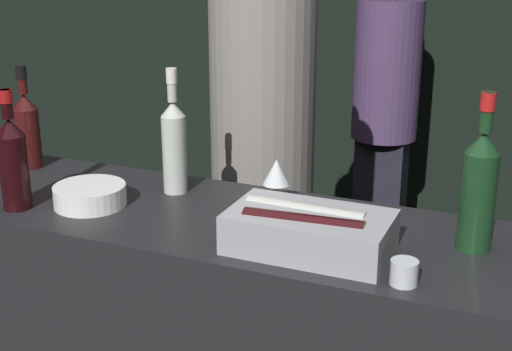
# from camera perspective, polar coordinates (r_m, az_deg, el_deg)

# --- Properties ---
(wall_back_chalkboard) EXTENTS (6.40, 0.06, 2.80)m
(wall_back_chalkboard) POSITION_cam_1_polar(r_m,az_deg,el_deg) (4.20, 13.98, 13.36)
(wall_back_chalkboard) COLOR black
(wall_back_chalkboard) RESTS_ON ground_plane
(ice_bin_with_bottles) EXTENTS (0.38, 0.22, 0.11)m
(ice_bin_with_bottles) POSITION_cam_1_polar(r_m,az_deg,el_deg) (1.70, 4.19, -4.33)
(ice_bin_with_bottles) COLOR #9EA0A5
(ice_bin_with_bottles) RESTS_ON bar_counter
(bowl_white) EXTENTS (0.20, 0.20, 0.06)m
(bowl_white) POSITION_cam_1_polar(r_m,az_deg,el_deg) (2.03, -13.15, -1.51)
(bowl_white) COLOR white
(bowl_white) RESTS_ON bar_counter
(wine_glass) EXTENTS (0.08, 0.08, 0.14)m
(wine_glass) POSITION_cam_1_polar(r_m,az_deg,el_deg) (1.94, 1.64, 0.16)
(wine_glass) COLOR silver
(wine_glass) RESTS_ON bar_counter
(candle_votive) EXTENTS (0.06, 0.06, 0.06)m
(candle_votive) POSITION_cam_1_polar(r_m,az_deg,el_deg) (1.58, 11.76, -7.59)
(candle_votive) COLOR silver
(candle_votive) RESTS_ON bar_counter
(red_wine_bottle_tall) EXTENTS (0.08, 0.08, 0.33)m
(red_wine_bottle_tall) POSITION_cam_1_polar(r_m,az_deg,el_deg) (2.03, -18.87, 1.20)
(red_wine_bottle_tall) COLOR black
(red_wine_bottle_tall) RESTS_ON bar_counter
(red_wine_bottle_burgundy) EXTENTS (0.08, 0.08, 0.38)m
(red_wine_bottle_burgundy) POSITION_cam_1_polar(r_m,az_deg,el_deg) (1.74, 17.40, -0.88)
(red_wine_bottle_burgundy) COLOR #143319
(red_wine_bottle_burgundy) RESTS_ON bar_counter
(red_wine_bottle_black_foil) EXTENTS (0.08, 0.08, 0.33)m
(red_wine_bottle_black_foil) POSITION_cam_1_polar(r_m,az_deg,el_deg) (2.39, -17.86, 3.69)
(red_wine_bottle_black_foil) COLOR #380F0F
(red_wine_bottle_black_foil) RESTS_ON bar_counter
(white_wine_bottle) EXTENTS (0.07, 0.07, 0.36)m
(white_wine_bottle) POSITION_cam_1_polar(r_m,az_deg,el_deg) (2.06, -6.58, 2.62)
(white_wine_bottle) COLOR #B2B7AD
(white_wine_bottle) RESTS_ON bar_counter
(person_in_hoodie) EXTENTS (0.38, 0.38, 1.81)m
(person_in_hoodie) POSITION_cam_1_polar(r_m,az_deg,el_deg) (2.59, 0.53, 1.97)
(person_in_hoodie) COLOR black
(person_in_hoodie) RESTS_ON ground_plane
(person_blond_tee) EXTENTS (0.34, 0.34, 1.66)m
(person_blond_tee) POSITION_cam_1_polar(r_m,az_deg,el_deg) (3.73, 10.29, 5.66)
(person_blond_tee) COLOR black
(person_blond_tee) RESTS_ON ground_plane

